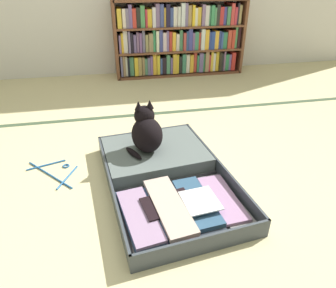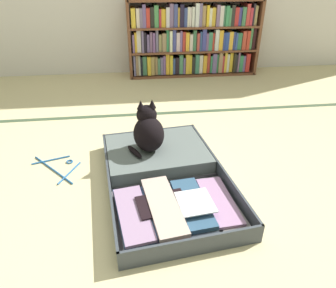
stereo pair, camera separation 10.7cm
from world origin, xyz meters
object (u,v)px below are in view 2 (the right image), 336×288
at_px(open_suitcase, 162,172).
at_px(clothes_hanger, 59,167).
at_px(black_cat, 148,131).
at_px(bookshelf, 193,39).

xyz_separation_m(open_suitcase, clothes_hanger, (-0.61, 0.19, -0.04)).
distance_m(black_cat, clothes_hanger, 0.58).
bearing_deg(open_suitcase, clothes_hanger, 162.80).
bearing_deg(bookshelf, clothes_hanger, -123.19).
height_order(open_suitcase, black_cat, black_cat).
relative_size(open_suitcase, black_cat, 3.52).
distance_m(bookshelf, black_cat, 1.87).
distance_m(open_suitcase, black_cat, 0.26).
distance_m(bookshelf, clothes_hanger, 2.14).
height_order(open_suitcase, clothes_hanger, open_suitcase).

